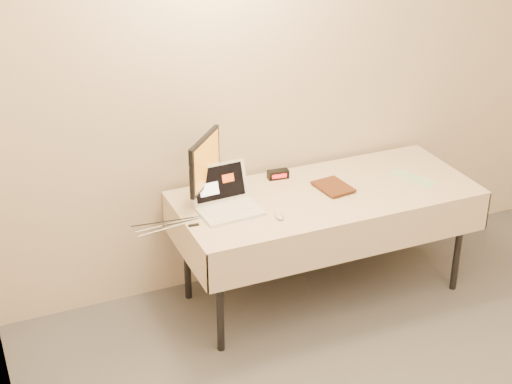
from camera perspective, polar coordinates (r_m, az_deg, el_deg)
name	(u,v)px	position (r m, az deg, el deg)	size (l,w,h in m)	color
back_wall	(296,75)	(4.97, 2.95, 8.49)	(4.00, 0.10, 2.70)	beige
table	(326,201)	(4.86, 5.10, -0.65)	(1.86, 0.81, 0.74)	black
laptop	(226,199)	(4.60, -2.22, -0.54)	(0.37, 0.35, 0.24)	white
monitor	(205,165)	(4.59, -3.74, 2.00)	(0.29, 0.32, 0.42)	black
book	(322,174)	(4.77, 4.81, 1.29)	(0.18, 0.02, 0.24)	brown
alarm_clock	(278,174)	(4.98, 1.61, 1.29)	(0.14, 0.07, 0.06)	black
clicker	(279,216)	(4.52, 1.71, -1.72)	(0.05, 0.10, 0.02)	silver
paper_form	(413,178)	(5.09, 11.34, 1.01)	(0.12, 0.31, 0.00)	#B2E0B5
usb_dongle	(194,225)	(4.44, -4.55, -2.41)	(0.06, 0.02, 0.01)	black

